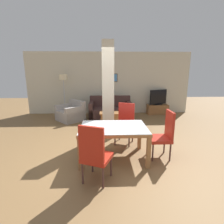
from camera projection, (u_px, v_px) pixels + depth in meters
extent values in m
plane|color=brown|center=(113.00, 157.00, 3.94)|extent=(18.00, 18.00, 0.00)
cube|color=beige|center=(109.00, 83.00, 7.78)|extent=(7.20, 0.06, 2.70)
cube|color=brown|center=(113.00, 78.00, 7.69)|extent=(0.44, 0.02, 0.36)
cube|color=#4C8CCC|center=(113.00, 78.00, 7.68)|extent=(0.40, 0.01, 0.32)
cube|color=beige|center=(108.00, 91.00, 4.91)|extent=(0.33, 0.29, 2.70)
cube|color=#9F6D40|center=(115.00, 137.00, 3.31)|extent=(1.44, 0.06, 0.06)
cube|color=#9F6D40|center=(112.00, 122.00, 4.24)|extent=(1.44, 0.06, 0.06)
cube|color=#9F6D40|center=(81.00, 129.00, 3.75)|extent=(0.06, 0.90, 0.06)
cube|color=#9F6D40|center=(145.00, 128.00, 3.80)|extent=(0.06, 0.90, 0.06)
cube|color=silver|center=(113.00, 127.00, 3.77)|extent=(1.42, 1.00, 0.01)
cube|color=#9F6D40|center=(80.00, 154.00, 3.39)|extent=(0.08, 0.08, 0.66)
cube|color=#9F6D40|center=(148.00, 153.00, 3.44)|extent=(0.08, 0.08, 0.66)
cube|color=#9F6D40|center=(85.00, 137.00, 4.28)|extent=(0.08, 0.08, 0.66)
cube|color=#9F6D40|center=(139.00, 136.00, 4.33)|extent=(0.08, 0.08, 0.66)
cube|color=#AC261B|center=(159.00, 139.00, 3.88)|extent=(0.46, 0.46, 0.07)
cube|color=#AC261B|center=(170.00, 124.00, 3.81)|extent=(0.05, 0.44, 0.60)
cylinder|color=#4F322D|center=(153.00, 153.00, 3.74)|extent=(0.04, 0.04, 0.40)
cylinder|color=#4F322D|center=(148.00, 145.00, 4.11)|extent=(0.04, 0.04, 0.40)
cylinder|color=#4F322D|center=(170.00, 152.00, 3.75)|extent=(0.04, 0.04, 0.40)
cylinder|color=#4F322D|center=(164.00, 145.00, 4.12)|extent=(0.04, 0.04, 0.40)
cube|color=#AE2118|center=(124.00, 128.00, 4.62)|extent=(0.60, 0.60, 0.07)
cube|color=#AE2118|center=(126.00, 114.00, 4.73)|extent=(0.42, 0.21, 0.60)
cylinder|color=#4F322D|center=(129.00, 140.00, 4.43)|extent=(0.04, 0.04, 0.40)
cylinder|color=#4F322D|center=(115.00, 138.00, 4.56)|extent=(0.04, 0.04, 0.40)
cylinder|color=#4F322D|center=(133.00, 135.00, 4.78)|extent=(0.04, 0.04, 0.40)
cylinder|color=#4F322D|center=(119.00, 133.00, 4.91)|extent=(0.04, 0.04, 0.40)
cube|color=#B22416|center=(97.00, 158.00, 3.04)|extent=(0.60, 0.60, 0.07)
cube|color=#B22416|center=(91.00, 144.00, 2.78)|extent=(0.42, 0.21, 0.60)
cylinder|color=#4F322D|center=(92.00, 163.00, 3.33)|extent=(0.04, 0.04, 0.40)
cylinder|color=#4F322D|center=(111.00, 166.00, 3.21)|extent=(0.04, 0.04, 0.40)
cylinder|color=#4F322D|center=(83.00, 173.00, 2.98)|extent=(0.04, 0.04, 0.40)
cylinder|color=#4F322D|center=(103.00, 178.00, 2.86)|extent=(0.04, 0.04, 0.40)
cube|color=#3E2725|center=(110.00, 113.00, 7.18)|extent=(1.70, 0.92, 0.42)
cube|color=#3E2725|center=(110.00, 101.00, 7.44)|extent=(1.70, 0.18, 0.45)
cube|color=#3E2725|center=(129.00, 110.00, 7.18)|extent=(0.16, 0.92, 0.67)
cube|color=#3E2725|center=(91.00, 110.00, 7.12)|extent=(0.16, 0.92, 0.67)
cube|color=#A49D97|center=(70.00, 115.00, 6.82)|extent=(1.24, 1.25, 0.40)
cube|color=#A49D97|center=(77.00, 105.00, 6.96)|extent=(0.74, 0.80, 0.36)
cube|color=#A49D97|center=(76.00, 115.00, 6.53)|extent=(0.73, 0.67, 0.60)
cube|color=#A49D97|center=(65.00, 111.00, 7.06)|extent=(0.73, 0.67, 0.60)
cube|color=brown|center=(111.00, 113.00, 6.24)|extent=(0.78, 0.48, 0.04)
cube|color=brown|center=(111.00, 119.00, 6.30)|extent=(0.70, 0.40, 0.41)
cylinder|color=#4C2D14|center=(108.00, 111.00, 6.10)|extent=(0.06, 0.06, 0.16)
cylinder|color=#4C2D14|center=(108.00, 108.00, 6.08)|extent=(0.03, 0.03, 0.06)
cylinder|color=#B7B7BC|center=(108.00, 107.00, 6.07)|extent=(0.03, 0.03, 0.01)
cube|color=brown|center=(157.00, 109.00, 7.86)|extent=(0.91, 0.40, 0.42)
cube|color=black|center=(158.00, 104.00, 7.81)|extent=(0.41, 0.33, 0.03)
cube|color=black|center=(158.00, 97.00, 7.73)|extent=(0.84, 0.41, 0.64)
cylinder|color=#B7B7BC|center=(66.00, 115.00, 7.57)|extent=(0.30, 0.30, 0.02)
cylinder|color=#B7B7BC|center=(64.00, 98.00, 7.39)|extent=(0.04, 0.04, 1.51)
cylinder|color=beige|center=(63.00, 77.00, 7.19)|extent=(0.34, 0.34, 0.22)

